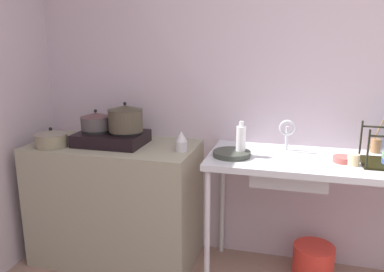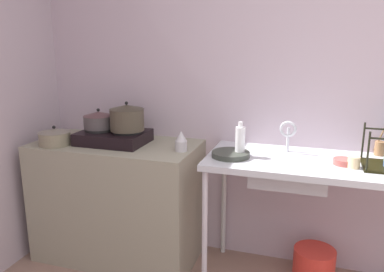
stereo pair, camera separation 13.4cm
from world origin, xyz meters
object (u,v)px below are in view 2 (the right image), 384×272
Objects in this scene: frying_pan at (231,154)px; cup_by_rack at (354,162)px; bottle_by_sink at (240,141)px; bucket_on_floor at (314,266)px; stove at (114,137)px; utensil_jar at (380,148)px; sink_basin at (289,172)px; pot_beside_stove at (55,137)px; faucet at (288,132)px; pot_on_left_burner at (99,120)px; percolator at (181,141)px; small_bowl_on_drainboard at (344,162)px; pot_on_right_burner at (127,117)px.

cup_by_rack reaches higher than frying_pan.
bottle_by_sink is 0.82× the size of bucket_on_floor.
stove is 2.08× the size of utensil_jar.
bottle_by_sink is 0.92m from utensil_jar.
cup_by_rack is at bearing 0.14° from frying_pan.
sink_basin is at bearing 9.59° from frying_pan.
pot_beside_stove is 1.65m from sink_basin.
faucet is (1.23, 0.13, 0.10)m from stove.
frying_pan is at bearing -170.41° from sink_basin.
frying_pan is at bearing -179.86° from cup_by_rack.
pot_on_left_burner is (-0.12, 0.00, 0.12)m from stove.
utensil_jar is at bearing 19.51° from bottle_by_sink.
bucket_on_floor is at bearing 7.16° from percolator.
frying_pan is (1.27, 0.10, -0.04)m from pot_beside_stove.
frying_pan is 0.10m from bottle_by_sink.
pot_beside_stove is 1.96m from small_bowl_on_drainboard.
small_bowl_on_drainboard is at bearing -129.29° from utensil_jar.
pot_on_right_burner reaches higher than frying_pan.
sink_basin is 0.34m from small_bowl_on_drainboard.
stove is 1.72× the size of bucket_on_floor.
cup_by_rack is 0.07m from small_bowl_on_drainboard.
small_bowl_on_drainboard is (0.69, 0.05, 0.00)m from frying_pan.
cup_by_rack is 0.38m from utensil_jar.
bottle_by_sink is at bearing -0.30° from percolator.
pot_beside_stove is 1.83× the size of small_bowl_on_drainboard.
bottle_by_sink is 0.99× the size of utensil_jar.
pot_on_right_burner is 1.99× the size of small_bowl_on_drainboard.
pot_on_right_burner is 1.72m from utensil_jar.
sink_basin is at bearing -0.66° from stove.
bottle_by_sink is (-0.63, -0.02, 0.08)m from small_bowl_on_drainboard.
percolator is 1.31m from utensil_jar.
pot_beside_stove is at bearing -175.74° from small_bowl_on_drainboard.
stove is 1.83m from utensil_jar.
faucet reaches higher than pot_beside_stove.
faucet is at bearing 152.64° from cup_by_rack.
bucket_on_floor is (0.20, 0.08, -0.69)m from sink_basin.
sink_basin is (1.26, -0.01, -0.13)m from stove.
pot_on_left_burner is 0.67m from percolator.
pot_on_left_burner is 1.75m from cup_by_rack.
percolator is at bearing -4.13° from pot_on_left_burner.
bucket_on_floor is (1.84, 0.24, -0.83)m from pot_beside_stove.
bucket_on_floor is at bearing -151.62° from utensil_jar.
bucket_on_floor is at bearing 7.47° from pot_beside_stove.
pot_on_left_burner reaches higher than faucet.
bottle_by_sink reaches higher than pot_beside_stove.
faucet reaches higher than percolator.
faucet is 0.34m from bottle_by_sink.
cup_by_rack is at bearing -118.66° from utensil_jar.
frying_pan is at bearing -153.36° from bottle_by_sink.
pot_on_left_burner is 0.97× the size of bottle_by_sink.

